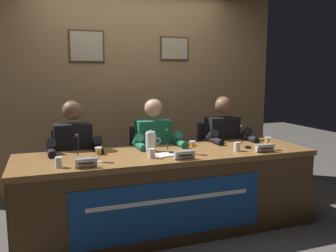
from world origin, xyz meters
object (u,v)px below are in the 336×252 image
(conference_table, at_px, (172,180))
(chair_left, at_px, (74,175))
(panelist_center, at_px, (156,147))
(nameplate_right, at_px, (265,148))
(water_pitcher_central, at_px, (151,142))
(chair_right, at_px, (217,162))
(microphone_right, at_px, (246,140))
(panelist_right, at_px, (225,142))
(juice_glass_right, at_px, (267,141))
(juice_glass_center, at_px, (192,145))
(panelist_left, at_px, (74,153))
(chair_center, at_px, (150,168))
(water_cup_right, at_px, (237,147))
(water_cup_center, at_px, (152,154))
(juice_glass_left, at_px, (98,152))
(document_stack_center, at_px, (168,154))
(nameplate_center, at_px, (185,155))
(nameplate_left, at_px, (86,163))
(water_cup_left, at_px, (59,163))
(microphone_left, at_px, (79,152))
(microphone_center, at_px, (170,145))

(conference_table, height_order, chair_left, chair_left)
(panelist_center, relative_size, nameplate_right, 6.47)
(water_pitcher_central, bearing_deg, chair_right, 27.67)
(microphone_right, relative_size, water_pitcher_central, 1.03)
(panelist_right, xyz_separation_m, juice_glass_right, (0.12, -0.61, 0.12))
(juice_glass_center, height_order, water_pitcher_central, water_pitcher_central)
(chair_right, bearing_deg, juice_glass_center, -130.86)
(panelist_left, relative_size, chair_center, 1.36)
(water_cup_right, xyz_separation_m, microphone_right, (0.17, 0.12, 0.04))
(panelist_center, xyz_separation_m, water_cup_right, (0.64, -0.56, 0.07))
(chair_right, bearing_deg, panelist_left, -173.13)
(water_cup_center, bearing_deg, juice_glass_left, 177.45)
(chair_right, height_order, document_stack_center, chair_right)
(panelist_left, distance_m, chair_center, 0.90)
(nameplate_center, bearing_deg, panelist_right, 41.88)
(panelist_left, height_order, chair_center, panelist_left)
(nameplate_left, xyz_separation_m, nameplate_right, (1.66, 0.01, 0.00))
(conference_table, distance_m, juice_glass_right, 1.02)
(juice_glass_left, height_order, water_pitcher_central, water_pitcher_central)
(microphone_right, bearing_deg, water_cup_left, -174.29)
(chair_right, bearing_deg, document_stack_center, -140.92)
(juice_glass_left, bearing_deg, conference_table, 4.15)
(chair_right, relative_size, water_cup_right, 10.70)
(chair_center, xyz_separation_m, panelist_center, (0.00, -0.20, 0.28))
(microphone_left, distance_m, juice_glass_right, 1.79)
(panelist_left, distance_m, juice_glass_left, 0.58)
(microphone_right, bearing_deg, water_cup_center, -173.19)
(conference_table, bearing_deg, chair_left, 139.80)
(microphone_center, height_order, document_stack_center, microphone_center)
(water_cup_left, height_order, chair_right, chair_right)
(water_pitcher_central, distance_m, document_stack_center, 0.24)
(nameplate_left, relative_size, nameplate_center, 0.94)
(juice_glass_left, bearing_deg, water_cup_left, -166.20)
(panelist_left, distance_m, chair_right, 1.69)
(chair_right, bearing_deg, chair_left, 180.00)
(microphone_left, relative_size, juice_glass_right, 1.74)
(microphone_left, distance_m, microphone_right, 1.64)
(chair_center, bearing_deg, conference_table, -90.23)
(nameplate_left, relative_size, water_cup_left, 2.02)
(chair_left, bearing_deg, water_cup_right, -27.42)
(panelist_right, bearing_deg, microphone_left, -165.55)
(panelist_center, bearing_deg, nameplate_center, -86.94)
(nameplate_left, distance_m, microphone_left, 0.28)
(panelist_center, height_order, microphone_right, panelist_center)
(microphone_right, height_order, document_stack_center, microphone_right)
(panelist_left, relative_size, water_pitcher_central, 5.89)
(nameplate_left, height_order, panelist_center, panelist_center)
(chair_center, height_order, water_cup_right, chair_center)
(nameplate_right, xyz_separation_m, water_cup_right, (-0.22, 0.13, -0.00))
(water_cup_left, bearing_deg, nameplate_left, -20.58)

